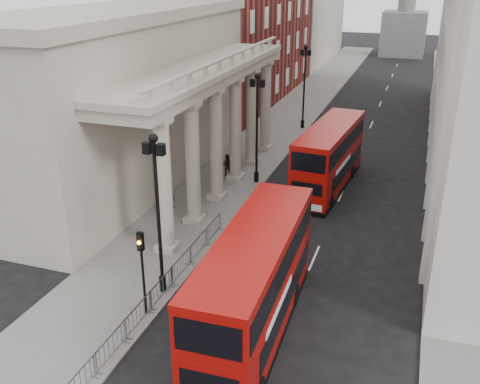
% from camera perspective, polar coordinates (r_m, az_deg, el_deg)
% --- Properties ---
extents(ground, '(260.00, 260.00, 0.00)m').
position_cam_1_polar(ground, '(25.04, -11.14, -15.47)').
color(ground, black).
rests_on(ground, ground).
extents(sidewalk_west, '(6.00, 140.00, 0.12)m').
position_cam_1_polar(sidewalk_west, '(51.00, 2.52, 5.30)').
color(sidewalk_west, slate).
rests_on(sidewalk_west, ground).
extents(sidewalk_east, '(3.00, 140.00, 0.12)m').
position_cam_1_polar(sidewalk_east, '(49.22, 21.28, 3.08)').
color(sidewalk_east, slate).
rests_on(sidewalk_east, ground).
extents(kerb, '(0.20, 140.00, 0.14)m').
position_cam_1_polar(kerb, '(50.28, 5.75, 4.96)').
color(kerb, slate).
rests_on(kerb, ground).
extents(portico_building, '(9.00, 28.00, 12.00)m').
position_cam_1_polar(portico_building, '(41.70, -12.29, 9.31)').
color(portico_building, '#A79E8C').
rests_on(portico_building, ground).
extents(brick_building, '(9.00, 32.00, 22.00)m').
position_cam_1_polar(brick_building, '(68.22, 0.87, 19.10)').
color(brick_building, maroon).
rests_on(brick_building, ground).
extents(west_building_far, '(9.00, 30.00, 20.00)m').
position_cam_1_polar(west_building_far, '(99.14, 6.98, 19.50)').
color(west_building_far, '#A79E8C').
rests_on(west_building_far, ground).
extents(lamp_post_south, '(1.05, 0.44, 8.32)m').
position_cam_1_polar(lamp_post_south, '(25.76, -8.79, -1.37)').
color(lamp_post_south, black).
rests_on(lamp_post_south, sidewalk_west).
extents(lamp_post_mid, '(1.05, 0.44, 8.32)m').
position_cam_1_polar(lamp_post_mid, '(39.78, 1.83, 7.56)').
color(lamp_post_mid, black).
rests_on(lamp_post_mid, sidewalk_west).
extents(lamp_post_north, '(1.05, 0.44, 8.32)m').
position_cam_1_polar(lamp_post_north, '(54.89, 6.89, 11.64)').
color(lamp_post_north, black).
rests_on(lamp_post_north, sidewalk_west).
extents(traffic_light, '(0.28, 0.33, 4.30)m').
position_cam_1_polar(traffic_light, '(24.95, -10.45, -6.97)').
color(traffic_light, black).
rests_on(traffic_light, sidewalk_west).
extents(crowd_barriers, '(0.50, 18.75, 1.10)m').
position_cam_1_polar(crowd_barriers, '(26.34, -9.52, -11.40)').
color(crowd_barriers, gray).
rests_on(crowd_barriers, sidewalk_west).
extents(bus_near, '(3.11, 11.67, 5.00)m').
position_cam_1_polar(bus_near, '(23.69, 1.59, -9.69)').
color(bus_near, '#980A07').
rests_on(bus_near, ground).
extents(bus_far, '(3.59, 11.27, 4.78)m').
position_cam_1_polar(bus_far, '(40.20, 9.49, 3.82)').
color(bus_far, '#AA0B07').
rests_on(bus_far, ground).
extents(pedestrian_a, '(0.71, 0.60, 1.67)m').
position_cam_1_polar(pedestrian_a, '(35.67, -7.47, -1.22)').
color(pedestrian_a, black).
rests_on(pedestrian_a, sidewalk_west).
extents(pedestrian_b, '(1.00, 0.86, 1.77)m').
position_cam_1_polar(pedestrian_b, '(42.20, -1.41, 2.90)').
color(pedestrian_b, black).
rests_on(pedestrian_b, sidewalk_west).
extents(pedestrian_c, '(0.93, 0.74, 1.66)m').
position_cam_1_polar(pedestrian_c, '(42.32, -0.47, 2.88)').
color(pedestrian_c, black).
rests_on(pedestrian_c, sidewalk_west).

